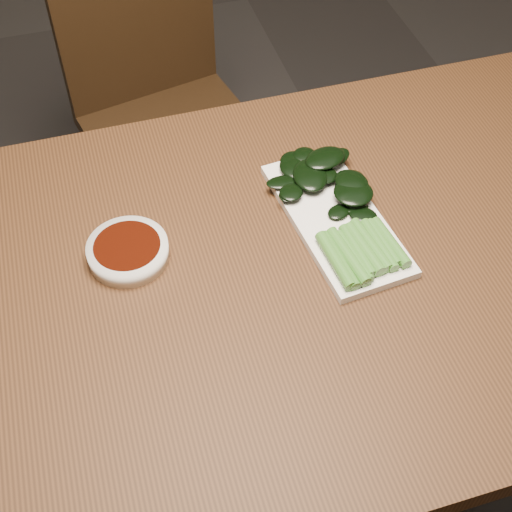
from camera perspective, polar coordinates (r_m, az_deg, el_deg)
The scene contains 6 objects.
ground at distance 1.71m, azimuth 0.12°, elevation -17.29°, with size 6.00×6.00×0.00m, color #292626.
table at distance 1.12m, azimuth 0.18°, elevation -3.65°, with size 1.40×0.80×0.75m.
chair_far at distance 1.80m, azimuth -7.58°, elevation 12.01°, with size 0.46×0.46×0.89m.
sauce_bowl at distance 1.09m, azimuth -10.21°, elevation 0.40°, with size 0.12×0.12×0.03m.
serving_plate at distance 1.13m, azimuth 6.40°, elevation 2.98°, with size 0.16×0.31×0.01m.
gai_lan at distance 1.13m, azimuth 6.60°, elevation 4.19°, with size 0.17×0.31×0.03m.
Camera 1 is at (-0.19, -0.64, 1.58)m, focal length 50.00 mm.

